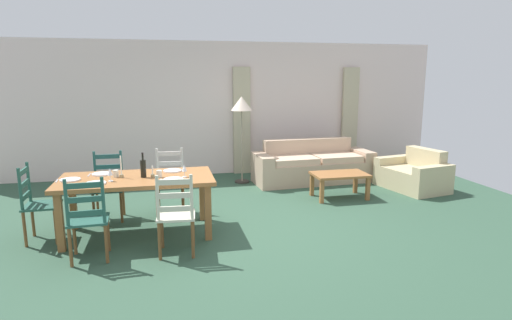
% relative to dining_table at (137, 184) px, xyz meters
% --- Properties ---
extents(ground_plane, '(9.60, 9.60, 0.02)m').
position_rel_dining_table_xyz_m(ground_plane, '(1.37, 0.04, -0.67)').
color(ground_plane, '#2F4F3B').
extents(wall_far, '(9.60, 0.16, 2.70)m').
position_rel_dining_table_xyz_m(wall_far, '(1.37, 3.34, 0.69)').
color(wall_far, silver).
rests_on(wall_far, ground_plane).
extents(curtain_panel_left, '(0.35, 0.08, 2.20)m').
position_rel_dining_table_xyz_m(curtain_panel_left, '(1.94, 3.20, 0.44)').
color(curtain_panel_left, '#BEB292').
rests_on(curtain_panel_left, ground_plane).
extents(curtain_panel_right, '(0.35, 0.08, 2.20)m').
position_rel_dining_table_xyz_m(curtain_panel_right, '(4.34, 3.20, 0.44)').
color(curtain_panel_right, '#BEB292').
rests_on(curtain_panel_right, ground_plane).
extents(dining_table, '(1.90, 0.96, 0.75)m').
position_rel_dining_table_xyz_m(dining_table, '(0.00, 0.00, 0.00)').
color(dining_table, '#9B6335').
rests_on(dining_table, ground_plane).
extents(dining_chair_near_left, '(0.44, 0.43, 0.96)m').
position_rel_dining_table_xyz_m(dining_chair_near_left, '(-0.48, -0.72, -0.19)').
color(dining_chair_near_left, '#255549').
rests_on(dining_chair_near_left, ground_plane).
extents(dining_chair_near_right, '(0.45, 0.43, 0.96)m').
position_rel_dining_table_xyz_m(dining_chair_near_right, '(0.45, -0.77, -0.19)').
color(dining_chair_near_right, beige).
rests_on(dining_chair_near_right, ground_plane).
extents(dining_chair_far_left, '(0.42, 0.40, 0.96)m').
position_rel_dining_table_xyz_m(dining_chair_far_left, '(-0.44, 0.72, -0.19)').
color(dining_chair_far_left, '#21524F').
rests_on(dining_chair_far_left, ground_plane).
extents(dining_chair_far_right, '(0.44, 0.42, 0.96)m').
position_rel_dining_table_xyz_m(dining_chair_far_right, '(0.42, 0.78, -0.19)').
color(dining_chair_far_right, silver).
rests_on(dining_chair_far_right, ground_plane).
extents(dining_chair_head_west, '(0.41, 0.43, 0.96)m').
position_rel_dining_table_xyz_m(dining_chair_head_west, '(-1.18, 0.03, -0.19)').
color(dining_chair_head_west, '#255446').
rests_on(dining_chair_head_west, ground_plane).
extents(dinner_plate_near_left, '(0.24, 0.24, 0.02)m').
position_rel_dining_table_xyz_m(dinner_plate_near_left, '(-0.45, -0.25, 0.10)').
color(dinner_plate_near_left, white).
rests_on(dinner_plate_near_left, dining_table).
extents(fork_near_left, '(0.02, 0.17, 0.01)m').
position_rel_dining_table_xyz_m(fork_near_left, '(-0.60, -0.25, 0.09)').
color(fork_near_left, silver).
rests_on(fork_near_left, dining_table).
extents(dinner_plate_near_right, '(0.24, 0.24, 0.02)m').
position_rel_dining_table_xyz_m(dinner_plate_near_right, '(0.45, -0.25, 0.10)').
color(dinner_plate_near_right, white).
rests_on(dinner_plate_near_right, dining_table).
extents(fork_near_right, '(0.03, 0.17, 0.01)m').
position_rel_dining_table_xyz_m(fork_near_right, '(0.30, -0.25, 0.09)').
color(fork_near_right, silver).
rests_on(fork_near_right, dining_table).
extents(dinner_plate_far_left, '(0.24, 0.24, 0.02)m').
position_rel_dining_table_xyz_m(dinner_plate_far_left, '(-0.45, 0.25, 0.10)').
color(dinner_plate_far_left, white).
rests_on(dinner_plate_far_left, dining_table).
extents(fork_far_left, '(0.02, 0.17, 0.01)m').
position_rel_dining_table_xyz_m(fork_far_left, '(-0.60, 0.25, 0.09)').
color(fork_far_left, silver).
rests_on(fork_far_left, dining_table).
extents(dinner_plate_far_right, '(0.24, 0.24, 0.02)m').
position_rel_dining_table_xyz_m(dinner_plate_far_right, '(0.45, 0.25, 0.10)').
color(dinner_plate_far_right, white).
rests_on(dinner_plate_far_right, dining_table).
extents(fork_far_right, '(0.02, 0.17, 0.01)m').
position_rel_dining_table_xyz_m(fork_far_right, '(0.30, 0.25, 0.09)').
color(fork_far_right, silver).
rests_on(fork_far_right, dining_table).
extents(dinner_plate_head_west, '(0.24, 0.24, 0.02)m').
position_rel_dining_table_xyz_m(dinner_plate_head_west, '(-0.78, -0.00, 0.10)').
color(dinner_plate_head_west, white).
rests_on(dinner_plate_head_west, dining_table).
extents(fork_head_west, '(0.03, 0.17, 0.01)m').
position_rel_dining_table_xyz_m(fork_head_west, '(-0.93, -0.00, 0.09)').
color(fork_head_west, silver).
rests_on(fork_head_west, dining_table).
extents(wine_bottle, '(0.07, 0.07, 0.32)m').
position_rel_dining_table_xyz_m(wine_bottle, '(0.09, -0.02, 0.20)').
color(wine_bottle, black).
rests_on(wine_bottle, dining_table).
extents(wine_glass_near_left, '(0.06, 0.06, 0.16)m').
position_rel_dining_table_xyz_m(wine_glass_near_left, '(-0.29, -0.15, 0.20)').
color(wine_glass_near_left, white).
rests_on(wine_glass_near_left, dining_table).
extents(wine_glass_near_right, '(0.06, 0.06, 0.16)m').
position_rel_dining_table_xyz_m(wine_glass_near_right, '(0.59, -0.12, 0.20)').
color(wine_glass_near_right, white).
rests_on(wine_glass_near_right, dining_table).
extents(coffee_cup_primary, '(0.07, 0.07, 0.09)m').
position_rel_dining_table_xyz_m(coffee_cup_primary, '(0.28, -0.07, 0.13)').
color(coffee_cup_primary, silver).
rests_on(coffee_cup_primary, dining_table).
extents(coffee_cup_secondary, '(0.07, 0.07, 0.09)m').
position_rel_dining_table_xyz_m(coffee_cup_secondary, '(-0.25, 0.07, 0.13)').
color(coffee_cup_secondary, silver).
rests_on(coffee_cup_secondary, dining_table).
extents(candle_tall, '(0.05, 0.05, 0.28)m').
position_rel_dining_table_xyz_m(candle_tall, '(-0.18, 0.02, 0.17)').
color(candle_tall, '#998C66').
rests_on(candle_tall, dining_table).
extents(candle_short, '(0.05, 0.05, 0.15)m').
position_rel_dining_table_xyz_m(candle_short, '(0.20, -0.04, 0.13)').
color(candle_short, '#998C66').
rests_on(candle_short, dining_table).
extents(couch, '(2.33, 0.94, 0.80)m').
position_rel_dining_table_xyz_m(couch, '(3.14, 2.22, -0.37)').
color(couch, tan).
rests_on(couch, ground_plane).
extents(coffee_table, '(0.90, 0.56, 0.42)m').
position_rel_dining_table_xyz_m(coffee_table, '(3.19, 1.00, -0.31)').
color(coffee_table, '#9B6335').
rests_on(coffee_table, ground_plane).
extents(armchair_upholstered, '(1.01, 1.30, 0.72)m').
position_rel_dining_table_xyz_m(armchair_upholstered, '(4.76, 1.27, -0.41)').
color(armchair_upholstered, '#C9B88B').
rests_on(armchair_upholstered, ground_plane).
extents(standing_lamp, '(0.40, 0.40, 1.64)m').
position_rel_dining_table_xyz_m(standing_lamp, '(1.79, 2.40, 0.75)').
color(standing_lamp, '#332D28').
rests_on(standing_lamp, ground_plane).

